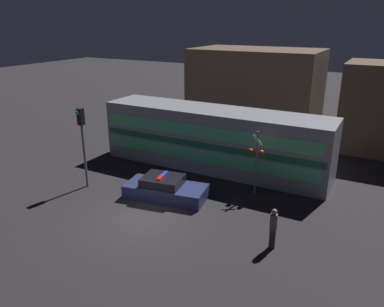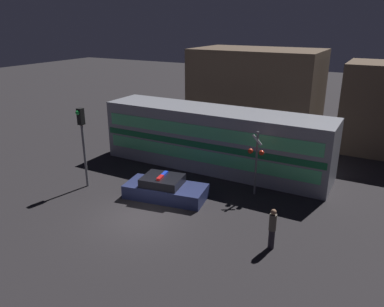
{
  "view_description": "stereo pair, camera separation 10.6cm",
  "coord_description": "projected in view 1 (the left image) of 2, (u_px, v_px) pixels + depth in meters",
  "views": [
    {
      "loc": [
        9.74,
        -12.75,
        8.98
      ],
      "look_at": [
        0.05,
        5.08,
        1.71
      ],
      "focal_mm": 35.0,
      "sensor_mm": 36.0,
      "label": 1
    },
    {
      "loc": [
        9.83,
        -12.7,
        8.98
      ],
      "look_at": [
        0.05,
        5.08,
        1.71
      ],
      "focal_mm": 35.0,
      "sensor_mm": 36.0,
      "label": 2
    }
  ],
  "objects": [
    {
      "name": "ground_plane",
      "position": [
        141.0,
        218.0,
        17.95
      ],
      "size": [
        120.0,
        120.0,
        0.0
      ],
      "primitive_type": "plane",
      "color": "#262326"
    },
    {
      "name": "pedestrian",
      "position": [
        273.0,
        228.0,
        15.31
      ],
      "size": [
        0.3,
        0.3,
        1.81
      ],
      "color": "#2D2833",
      "rests_on": "ground_plane"
    },
    {
      "name": "crossing_signal_near",
      "position": [
        256.0,
        157.0,
        19.7
      ],
      "size": [
        0.88,
        0.33,
        3.54
      ],
      "color": "slate",
      "rests_on": "ground_plane"
    },
    {
      "name": "train",
      "position": [
        214.0,
        139.0,
        23.58
      ],
      "size": [
        14.56,
        3.13,
        3.8
      ],
      "color": "gray",
      "rests_on": "ground_plane"
    },
    {
      "name": "police_car",
      "position": [
        165.0,
        189.0,
        19.88
      ],
      "size": [
        4.53,
        2.55,
        1.3
      ],
      "rotation": [
        0.0,
        0.0,
        0.16
      ],
      "color": "navy",
      "rests_on": "ground_plane"
    },
    {
      "name": "traffic_light_corner",
      "position": [
        82.0,
        133.0,
        20.33
      ],
      "size": [
        0.3,
        0.46,
        4.53
      ],
      "color": "slate",
      "rests_on": "ground_plane"
    },
    {
      "name": "building_left",
      "position": [
        255.0,
        93.0,
        29.92
      ],
      "size": [
        9.73,
        5.9,
        6.88
      ],
      "color": "brown",
      "rests_on": "ground_plane"
    }
  ]
}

